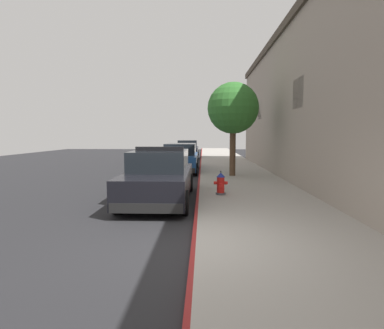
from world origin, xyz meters
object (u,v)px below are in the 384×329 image
at_px(police_cruiser, 160,177).
at_px(street_tree, 233,109).
at_px(parked_car_dark_far, 188,149).
at_px(fire_hydrant, 221,184).
at_px(parked_car_silver_ahead, 181,158).

height_order(police_cruiser, street_tree, street_tree).
distance_m(parked_car_dark_far, fire_hydrant, 18.60).
relative_size(police_cruiser, parked_car_silver_ahead, 1.00).
bearing_deg(parked_car_dark_far, parked_car_silver_ahead, -89.37).
distance_m(fire_hydrant, street_tree, 5.59).
relative_size(police_cruiser, parked_car_dark_far, 1.00).
bearing_deg(parked_car_silver_ahead, police_cruiser, -90.61).
xyz_separation_m(parked_car_silver_ahead, street_tree, (2.63, -2.93, 2.50)).
relative_size(fire_hydrant, street_tree, 0.18).
bearing_deg(fire_hydrant, parked_car_silver_ahead, 103.25).
distance_m(parked_car_silver_ahead, parked_car_dark_far, 10.77).
bearing_deg(fire_hydrant, police_cruiser, -171.60).
distance_m(parked_car_silver_ahead, street_tree, 4.66).
bearing_deg(police_cruiser, parked_car_dark_far, 90.10).
height_order(police_cruiser, fire_hydrant, police_cruiser).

